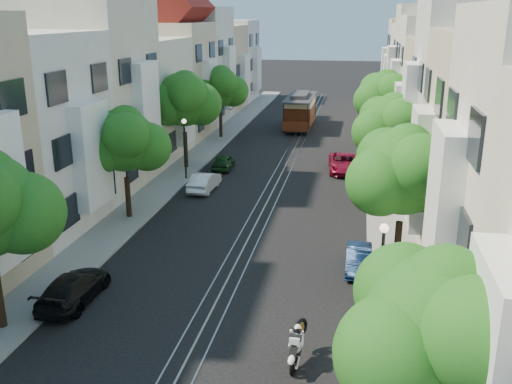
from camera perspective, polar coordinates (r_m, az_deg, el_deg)
The scene contains 25 objects.
ground at distance 44.25m, azimuth 3.13°, elevation 2.95°, with size 200.00×200.00×0.00m, color black.
sidewalk_east at distance 43.98m, azimuth 12.55°, elevation 2.54°, with size 2.50×80.00×0.12m, color gray.
sidewalk_west at distance 45.67m, azimuth -5.95°, elevation 3.42°, with size 2.50×80.00×0.12m, color gray.
rail_left at distance 44.32m, azimuth 2.42°, elevation 3.00°, with size 0.06×80.00×0.02m, color gray.
rail_slot at distance 44.25m, azimuth 3.13°, elevation 2.96°, with size 0.06×80.00×0.02m, color gray.
rail_right at distance 44.19m, azimuth 3.84°, elevation 2.93°, with size 0.06×80.00×0.02m, color gray.
lane_line at distance 44.25m, azimuth 3.13°, elevation 2.96°, with size 0.08×80.00×0.01m, color tan.
townhouses_east at distance 43.36m, azimuth 19.18°, elevation 8.71°, with size 7.75×72.00×12.00m.
townhouses_west at distance 46.14m, azimuth -11.78°, elevation 9.65°, with size 7.75×72.00×11.76m.
tree_e_a at distance 13.46m, azimuth 18.00°, elevation -13.28°, with size 4.72×3.87×6.27m.
tree_e_b at distance 24.43m, azimuth 14.66°, elevation 1.82°, with size 4.93×4.08×6.68m.
tree_e_c at distance 35.16m, azimuth 13.46°, elevation 6.37°, with size 4.84×3.99×6.52m.
tree_e_d at distance 45.97m, azimuth 12.85°, elevation 9.28°, with size 5.01×4.16×6.85m.
tree_w_b at distance 31.78m, azimuth -12.97°, elevation 4.88°, with size 4.72×3.87×6.27m.
tree_w_c at distance 41.82m, azimuth -7.16°, elevation 9.08°, with size 5.13×4.28×7.09m.
tree_w_d at distance 52.39m, azimuth -3.56°, elevation 10.34°, with size 4.84×3.99×6.52m.
lamp_east at distance 20.30m, azimuth 12.46°, elevation -6.91°, with size 0.32×0.32×4.16m.
lamp_west at distance 39.17m, azimuth -7.15°, elevation 5.21°, with size 0.32×0.32×4.16m.
sportbike_rider at distance 19.34m, azimuth 4.07°, elevation -14.84°, with size 0.53×1.97×1.36m.
cable_car at distance 57.58m, azimuth 4.44°, elevation 8.25°, with size 2.71×8.36×3.20m.
parked_car_e_mid at distance 26.19m, azimuth 10.25°, elevation -6.59°, with size 1.12×3.21×1.06m, color #0C1D3D.
parked_car_e_far at distance 42.00m, azimuth 8.80°, elevation 2.88°, with size 2.13×4.62×1.28m, color maroon.
parked_car_w_near at distance 24.19m, azimuth -17.77°, elevation -9.11°, with size 1.68×4.14×1.20m, color black.
parked_car_w_mid at distance 37.22m, azimuth -5.18°, elevation 1.06°, with size 1.28×3.67×1.21m, color silver.
parked_car_w_far at distance 42.26m, azimuth -3.26°, elevation 3.05°, with size 1.34×3.33×1.14m, color #163719.
Camera 1 is at (5.22, -14.52, 11.09)m, focal length 40.00 mm.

